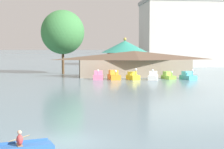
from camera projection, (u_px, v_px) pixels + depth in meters
The scene contains 11 objects.
ground_plane at pixel (63, 142), 18.77m from camera, with size 2000.00×2000.00×0.00m, color slate.
pedal_boat_pink at pixel (98, 76), 56.17m from camera, with size 1.88×2.70×1.70m.
pedal_boat_orange at pixel (114, 76), 56.03m from camera, with size 1.88×3.13×1.63m.
pedal_boat_yellow at pixel (133, 76), 55.65m from camera, with size 2.07×2.58×1.90m.
pedal_boat_white at pixel (153, 76), 55.68m from camera, with size 2.27×3.21×1.78m.
pedal_boat_lime at pixel (168, 76), 57.26m from camera, with size 1.85×3.16×1.39m.
pedal_boat_cyan at pixel (188, 76), 56.33m from camera, with size 2.29×3.06×1.69m.
boathouse at pixel (135, 63), 61.97m from camera, with size 21.24×6.31×4.58m.
green_roof_pavilion at pixel (125, 53), 78.59m from camera, with size 10.81×10.81×7.46m.
shoreline_tree_mid at pixel (63, 32), 67.53m from camera, with size 8.45×8.45×12.49m.
background_building_block at pixel (195, 33), 98.39m from camera, with size 30.56×14.07×18.47m.
Camera 1 is at (0.35, -18.63, 5.09)m, focal length 55.52 mm.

